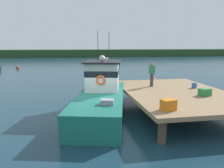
{
  "coord_description": "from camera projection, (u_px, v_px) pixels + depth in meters",
  "views": [
    {
      "loc": [
        -1.24,
        -11.95,
        3.97
      ],
      "look_at": [
        1.2,
        2.02,
        1.4
      ],
      "focal_mm": 34.75,
      "sensor_mm": 36.0,
      "label": 1
    }
  ],
  "objects": [
    {
      "name": "ground_plane",
      "position": [
        98.0,
        115.0,
        12.5
      ],
      "size": [
        200.0,
        200.0,
        0.0
      ],
      "primitive_type": "plane",
      "color": "#193847"
    },
    {
      "name": "dock",
      "position": [
        176.0,
        93.0,
        13.12
      ],
      "size": [
        6.0,
        9.0,
        1.2
      ],
      "color": "#4C3D2D",
      "rests_on": "ground"
    },
    {
      "name": "main_fishing_boat",
      "position": [
        102.0,
        95.0,
        12.93
      ],
      "size": [
        4.32,
        9.96,
        4.8
      ],
      "color": "#196B5B",
      "rests_on": "ground"
    },
    {
      "name": "crate_stack_mid_dock",
      "position": [
        168.0,
        105.0,
        9.3
      ],
      "size": [
        0.67,
        0.54,
        0.47
      ],
      "primitive_type": "cube",
      "rotation": [
        0.0,
        0.0,
        0.18
      ],
      "color": "orange",
      "rests_on": "dock"
    },
    {
      "name": "crate_single_by_cleat",
      "position": [
        205.0,
        92.0,
        11.94
      ],
      "size": [
        0.67,
        0.53,
        0.4
      ],
      "primitive_type": "cube",
      "rotation": [
        0.0,
        0.0,
        0.17
      ],
      "color": "#2D8442",
      "rests_on": "dock"
    },
    {
      "name": "bait_bucket",
      "position": [
        194.0,
        85.0,
        14.08
      ],
      "size": [
        0.32,
        0.32,
        0.34
      ],
      "primitive_type": "cylinder",
      "color": "#2866B2",
      "rests_on": "dock"
    },
    {
      "name": "deckhand_by_the_boat",
      "position": [
        152.0,
        74.0,
        14.51
      ],
      "size": [
        0.36,
        0.22,
        1.63
      ],
      "color": "#383842",
      "rests_on": "dock"
    },
    {
      "name": "moored_boat_far_left",
      "position": [
        103.0,
        63.0,
        40.72
      ],
      "size": [
        6.3,
        2.44,
        1.57
      ],
      "color": "#4C4C51",
      "rests_on": "ground"
    },
    {
      "name": "mooring_buoy_inshore",
      "position": [
        154.0,
        80.0,
        23.06
      ],
      "size": [
        0.49,
        0.49,
        0.49
      ],
      "primitive_type": "sphere",
      "color": "#EA5B19",
      "rests_on": "ground"
    },
    {
      "name": "mooring_buoy_outer",
      "position": [
        18.0,
        68.0,
        35.87
      ],
      "size": [
        0.5,
        0.5,
        0.5
      ],
      "primitive_type": "sphere",
      "color": "red",
      "rests_on": "ground"
    },
    {
      "name": "far_shoreline",
      "position": [
        78.0,
        53.0,
        72.38
      ],
      "size": [
        120.0,
        8.0,
        2.4
      ],
      "primitive_type": "cube",
      "color": "#284723",
      "rests_on": "ground"
    }
  ]
}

